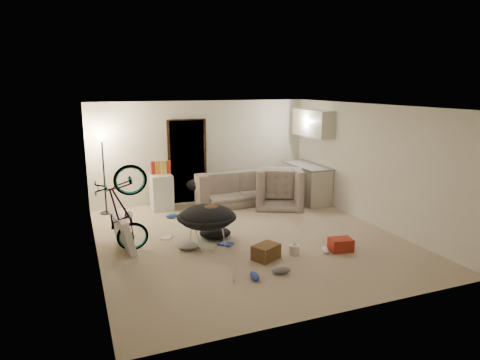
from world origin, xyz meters
name	(u,v)px	position (x,y,z in m)	size (l,w,h in m)	color
floor	(248,238)	(0.00, 0.00, -0.01)	(5.50, 6.00, 0.02)	#C1AD94
ceiling	(248,106)	(0.00, 0.00, 2.51)	(5.50, 6.00, 0.02)	white
wall_back	(202,151)	(0.00, 3.01, 1.25)	(5.50, 0.02, 2.50)	white
wall_front	(343,221)	(0.00, -3.01, 1.25)	(5.50, 0.02, 2.50)	white
wall_left	(92,187)	(-2.76, 0.00, 1.25)	(0.02, 6.00, 2.50)	white
wall_right	(370,164)	(2.76, 0.00, 1.25)	(0.02, 6.00, 2.50)	white
doorway	(187,162)	(-0.40, 2.97, 1.02)	(0.85, 0.10, 2.04)	black
door_trim	(187,162)	(-0.40, 2.94, 1.02)	(0.97, 0.04, 2.10)	black
floor_lamp	(103,157)	(-2.40, 2.65, 1.31)	(0.28, 0.28, 1.81)	black
kitchen_counter	(306,183)	(2.43, 2.00, 0.44)	(0.60, 1.50, 0.88)	beige
counter_top	(307,165)	(2.43, 2.00, 0.90)	(0.64, 1.54, 0.04)	gray
kitchen_uppers	(313,123)	(2.56, 2.00, 1.95)	(0.38, 1.40, 0.65)	beige
sofa	(235,190)	(0.67, 2.45, 0.31)	(2.13, 0.83, 0.62)	#3E463F
armchair	(279,191)	(1.60, 1.87, 0.35)	(1.09, 0.95, 0.71)	#3E463F
bicycle	(124,231)	(-2.30, 0.04, 0.43)	(0.57, 1.62, 0.85)	black
book_asset	(234,282)	(-0.93, -1.69, 0.01)	(0.15, 0.20, 0.02)	maroon
mini_fridge	(161,192)	(-1.15, 2.55, 0.41)	(0.49, 0.49, 0.82)	white
snack_box_0	(153,168)	(-1.32, 2.55, 1.00)	(0.10, 0.07, 0.30)	maroon
snack_box_1	(158,168)	(-1.20, 2.55, 1.00)	(0.10, 0.07, 0.30)	#C87019
snack_box_2	(163,167)	(-1.08, 2.55, 1.00)	(0.10, 0.07, 0.30)	gold
snack_box_3	(169,167)	(-0.96, 2.55, 1.00)	(0.10, 0.07, 0.30)	maroon
saucer_chair	(207,222)	(-0.85, -0.12, 0.45)	(1.07, 1.07, 0.76)	silver
hoodie	(210,211)	(-0.80, -0.15, 0.66)	(0.48, 0.40, 0.22)	#57321E
sofa_drape	(198,185)	(-0.28, 2.45, 0.54)	(0.56, 0.46, 0.28)	black
tv_box	(122,232)	(-2.30, 0.27, 0.32)	(0.12, 0.96, 0.63)	silver
drink_case_a	(266,252)	(-0.11, -1.07, 0.13)	(0.44, 0.31, 0.25)	brown
drink_case_b	(341,245)	(1.28, -1.21, 0.11)	(0.39, 0.29, 0.23)	maroon
juicer	(294,249)	(0.43, -1.07, 0.10)	(0.17, 0.17, 0.25)	beige
newspaper	(202,243)	(-0.90, 0.02, 0.00)	(0.43, 0.56, 0.01)	beige
book_blue	(226,244)	(-0.52, -0.19, 0.01)	(0.20, 0.27, 0.03)	#3046AF
book_white	(167,238)	(-1.46, 0.55, 0.01)	(0.18, 0.23, 0.02)	silver
shoe_0	(172,216)	(-1.08, 1.75, 0.05)	(0.28, 0.11, 0.10)	#3046AF
shoe_1	(191,215)	(-0.68, 1.71, 0.05)	(0.27, 0.11, 0.10)	slate
shoe_2	(255,276)	(-0.60, -1.71, 0.05)	(0.29, 0.12, 0.11)	#3046AF
shoe_3	(281,270)	(-0.14, -1.68, 0.06)	(0.30, 0.12, 0.11)	slate
shoe_4	(325,250)	(0.98, -1.18, 0.05)	(0.28, 0.11, 0.10)	white
clothes_lump_a	(215,233)	(-0.58, 0.24, 0.10)	(0.60, 0.51, 0.19)	black
clothes_lump_b	(235,199)	(0.71, 2.55, 0.06)	(0.42, 0.37, 0.13)	black
clothes_lump_c	(187,245)	(-1.23, -0.10, 0.06)	(0.42, 0.36, 0.13)	silver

